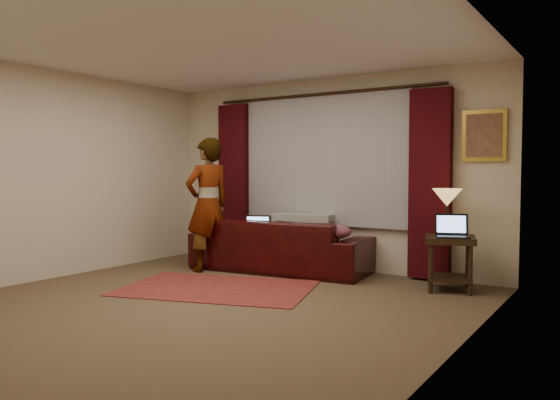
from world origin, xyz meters
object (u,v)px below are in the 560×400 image
(sofa, at_px, (281,235))
(tiffany_lamp, at_px, (447,212))
(laptop_sofa, at_px, (256,226))
(laptop_table, at_px, (453,226))
(end_table, at_px, (450,263))
(person, at_px, (208,205))

(sofa, relative_size, tiffany_lamp, 4.52)
(laptop_sofa, xyz_separation_m, laptop_table, (2.59, 0.08, 0.13))
(sofa, relative_size, end_table, 3.89)
(end_table, height_order, laptop_table, laptop_table)
(laptop_sofa, xyz_separation_m, end_table, (2.53, 0.20, -0.30))
(tiffany_lamp, height_order, person, person)
(sofa, height_order, tiffany_lamp, tiffany_lamp)
(sofa, xyz_separation_m, person, (-0.82, -0.53, 0.41))
(laptop_sofa, bearing_deg, end_table, -17.27)
(laptop_table, height_order, person, person)
(laptop_sofa, relative_size, end_table, 0.61)
(end_table, height_order, tiffany_lamp, tiffany_lamp)
(sofa, height_order, laptop_sofa, sofa)
(tiffany_lamp, distance_m, person, 3.07)
(sofa, relative_size, person, 1.34)
(sofa, distance_m, laptop_sofa, 0.36)
(sofa, relative_size, laptop_sofa, 6.34)
(laptop_sofa, relative_size, laptop_table, 0.99)
(laptop_sofa, height_order, tiffany_lamp, tiffany_lamp)
(tiffany_lamp, bearing_deg, end_table, -47.42)
(sofa, bearing_deg, laptop_sofa, 29.37)
(end_table, distance_m, person, 3.17)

